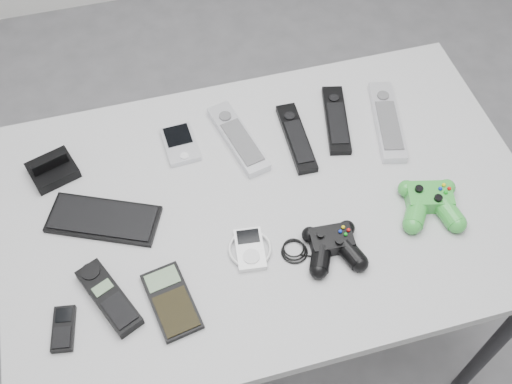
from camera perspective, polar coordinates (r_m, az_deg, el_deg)
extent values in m
plane|color=slate|center=(2.02, -0.47, -11.66)|extent=(3.50, 3.50, 0.00)
cube|color=#A7A7AA|center=(1.32, 1.28, -1.18)|extent=(1.15, 0.74, 0.03)
cylinder|color=black|center=(1.70, 21.93, -13.14)|extent=(0.04, 0.04, 0.74)
cylinder|color=black|center=(1.83, -17.92, -3.36)|extent=(0.04, 0.04, 0.74)
cylinder|color=black|center=(1.95, 13.47, 3.50)|extent=(0.04, 0.04, 0.74)
cube|color=black|center=(1.31, -14.32, -2.50)|extent=(0.25, 0.19, 0.01)
cube|color=black|center=(1.40, -18.93, 2.32)|extent=(0.12, 0.11, 0.05)
cube|color=silver|center=(1.40, -7.23, 4.57)|extent=(0.08, 0.12, 0.02)
cube|color=silver|center=(1.40, -1.73, 5.17)|extent=(0.10, 0.23, 0.02)
cube|color=black|center=(1.40, 3.86, 5.21)|extent=(0.05, 0.20, 0.02)
cube|color=black|center=(1.45, 7.65, 6.89)|extent=(0.10, 0.21, 0.02)
cube|color=silver|center=(1.47, 12.37, 6.67)|extent=(0.11, 0.25, 0.02)
cube|color=black|center=(1.22, -17.87, -12.28)|extent=(0.05, 0.10, 0.02)
cube|color=black|center=(1.21, -13.84, -9.70)|extent=(0.12, 0.17, 0.03)
cube|color=black|center=(1.19, -8.06, -10.23)|extent=(0.10, 0.16, 0.02)
cube|color=white|center=(1.23, -0.58, -5.44)|extent=(0.10, 0.11, 0.02)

